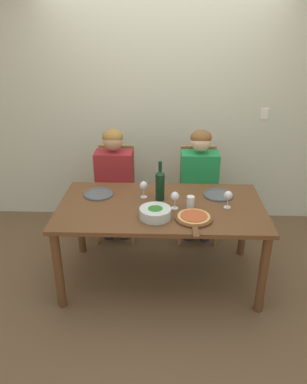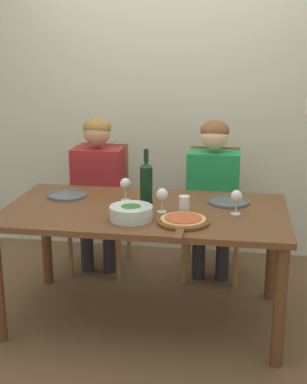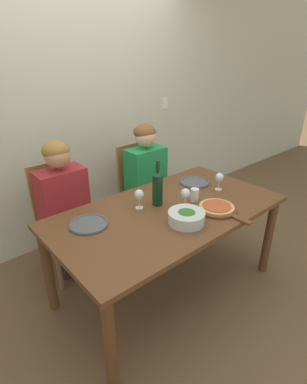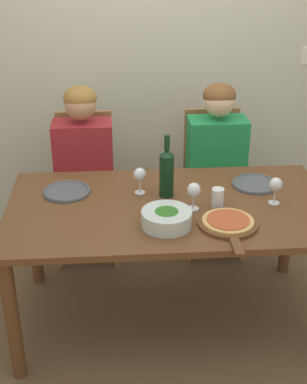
% 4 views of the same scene
% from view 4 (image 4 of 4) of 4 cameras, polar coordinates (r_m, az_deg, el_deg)
% --- Properties ---
extents(ground_plane, '(40.00, 40.00, 0.00)m').
position_cam_4_polar(ground_plane, '(3.27, 1.63, -13.01)').
color(ground_plane, brown).
extents(back_wall, '(10.00, 0.06, 2.70)m').
position_cam_4_polar(back_wall, '(3.86, -0.04, 15.60)').
color(back_wall, beige).
rests_on(back_wall, ground).
extents(dining_table, '(1.74, 0.94, 0.75)m').
position_cam_4_polar(dining_table, '(2.90, 1.79, -3.00)').
color(dining_table, brown).
rests_on(dining_table, ground).
extents(chair_left, '(0.42, 0.42, 0.97)m').
position_cam_4_polar(chair_left, '(3.70, -7.18, 1.07)').
color(chair_left, '#9E7042').
rests_on(chair_left, ground).
extents(chair_right, '(0.42, 0.42, 0.97)m').
position_cam_4_polar(chair_right, '(3.75, 6.26, 1.50)').
color(chair_right, '#9E7042').
rests_on(chair_right, ground).
extents(person_woman, '(0.47, 0.51, 1.20)m').
position_cam_4_polar(person_woman, '(3.50, -7.45, 3.40)').
color(person_woman, '#28282D').
rests_on(person_woman, ground).
extents(person_man, '(0.47, 0.51, 1.20)m').
position_cam_4_polar(person_man, '(3.56, 6.76, 3.82)').
color(person_man, '#28282D').
rests_on(person_man, ground).
extents(wine_bottle, '(0.08, 0.08, 0.35)m').
position_cam_4_polar(wine_bottle, '(2.89, 1.41, 2.16)').
color(wine_bottle, black).
rests_on(wine_bottle, dining_table).
extents(broccoli_bowl, '(0.25, 0.25, 0.09)m').
position_cam_4_polar(broccoli_bowl, '(2.64, 1.40, -2.81)').
color(broccoli_bowl, silver).
rests_on(broccoli_bowl, dining_table).
extents(dinner_plate_left, '(0.27, 0.27, 0.02)m').
position_cam_4_polar(dinner_plate_left, '(3.02, -9.25, 0.09)').
color(dinner_plate_left, '#4C5156').
rests_on(dinner_plate_left, dining_table).
extents(dinner_plate_right, '(0.27, 0.27, 0.02)m').
position_cam_4_polar(dinner_plate_right, '(3.12, 10.76, 0.88)').
color(dinner_plate_right, '#4C5156').
rests_on(dinner_plate_right, dining_table).
extents(pizza_on_board, '(0.30, 0.44, 0.04)m').
position_cam_4_polar(pizza_on_board, '(2.67, 7.98, -3.33)').
color(pizza_on_board, brown).
rests_on(pizza_on_board, dining_table).
extents(wine_glass_left, '(0.07, 0.07, 0.15)m').
position_cam_4_polar(wine_glass_left, '(2.93, -1.47, 1.72)').
color(wine_glass_left, silver).
rests_on(wine_glass_left, dining_table).
extents(wine_glass_right, '(0.07, 0.07, 0.15)m').
position_cam_4_polar(wine_glass_right, '(2.89, 12.91, 0.64)').
color(wine_glass_right, silver).
rests_on(wine_glass_right, dining_table).
extents(wine_glass_centre, '(0.07, 0.07, 0.15)m').
position_cam_4_polar(wine_glass_centre, '(2.77, 4.32, 0.09)').
color(wine_glass_centre, silver).
rests_on(wine_glass_centre, dining_table).
extents(water_tumbler, '(0.07, 0.07, 0.10)m').
position_cam_4_polar(water_tumbler, '(2.84, 6.86, -0.59)').
color(water_tumbler, silver).
rests_on(water_tumbler, dining_table).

